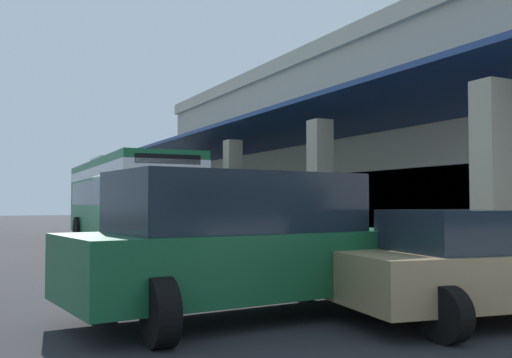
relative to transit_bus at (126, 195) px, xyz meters
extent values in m
plane|color=#262628|center=(1.62, 6.69, -1.85)|extent=(120.00, 120.00, 0.00)
cube|color=#9E998E|center=(1.85, 3.00, -1.79)|extent=(35.58, 0.50, 0.12)
cube|color=#B2A88E|center=(1.85, 12.70, 1.68)|extent=(29.65, 12.56, 7.07)
cube|color=#C0B59A|center=(1.85, 12.70, 5.52)|extent=(29.95, 12.86, 0.60)
cube|color=#B2A88E|center=(-10.01, 3.50, 0.09)|extent=(0.55, 0.55, 3.89)
cube|color=#B2A88E|center=(-4.08, 3.50, 0.09)|extent=(0.55, 0.55, 3.89)
cube|color=#B2A88E|center=(1.85, 3.50, 0.09)|extent=(0.55, 0.55, 3.89)
cube|color=#B2A88E|center=(7.78, 3.50, 0.09)|extent=(0.55, 0.55, 3.89)
cube|color=#B2A88E|center=(13.71, 3.50, 0.09)|extent=(0.55, 0.55, 3.89)
cube|color=navy|center=(1.85, 4.83, 2.38)|extent=(29.65, 3.16, 0.82)
cube|color=#19232D|center=(1.85, 6.47, -0.45)|extent=(24.91, 0.08, 2.40)
cube|color=#196638|center=(0.05, 0.00, -0.13)|extent=(11.08, 2.91, 2.75)
cube|color=white|center=(0.05, 0.00, 0.80)|extent=(11.10, 2.93, 0.36)
cube|color=#19232D|center=(-0.25, 0.01, 0.10)|extent=(9.32, 2.89, 0.90)
cube|color=#19232D|center=(5.52, -0.18, 0.00)|extent=(0.13, 2.24, 1.20)
cube|color=black|center=(5.53, -0.18, 0.97)|extent=(0.12, 1.94, 0.28)
cube|color=black|center=(5.65, -0.19, -1.40)|extent=(0.28, 2.45, 0.24)
cube|color=silver|center=(5.60, 0.71, -1.10)|extent=(0.07, 0.24, 0.16)
cube|color=silver|center=(5.54, -1.08, -1.10)|extent=(0.07, 0.24, 0.16)
cube|color=silver|center=(-1.45, 0.05, 1.37)|extent=(2.46, 1.86, 0.24)
cylinder|color=black|center=(3.72, 1.15, -1.35)|extent=(1.00, 0.30, 1.00)
cylinder|color=black|center=(3.64, -1.40, -1.35)|extent=(1.00, 0.30, 1.00)
cylinder|color=black|center=(-2.98, 1.37, -1.35)|extent=(1.00, 0.30, 1.00)
cylinder|color=black|center=(-3.07, -1.17, -1.35)|extent=(1.00, 0.30, 1.00)
cube|color=#9E845B|center=(16.01, 1.03, -1.25)|extent=(2.41, 4.61, 0.66)
cube|color=#19232D|center=(15.98, 0.84, -0.65)|extent=(1.92, 2.66, 0.54)
cylinder|color=black|center=(14.90, -0.32, -1.53)|extent=(0.64, 0.22, 0.64)
cylinder|color=black|center=(16.69, -0.58, -1.53)|extent=(0.64, 0.22, 0.64)
cube|color=#195933|center=(14.30, -1.95, -1.10)|extent=(2.42, 4.97, 0.84)
cube|color=#19232D|center=(14.31, -2.05, -0.28)|extent=(2.04, 3.42, 0.80)
cylinder|color=black|center=(13.17, -0.43, -1.47)|extent=(0.76, 0.26, 0.76)
cylinder|color=black|center=(15.11, -0.23, -1.47)|extent=(0.76, 0.26, 0.76)
cylinder|color=black|center=(13.50, -3.68, -1.47)|extent=(0.76, 0.26, 0.76)
cylinder|color=black|center=(15.44, -3.48, -1.47)|extent=(0.76, 0.26, 0.76)
cylinder|color=#38383D|center=(8.09, -0.95, -1.43)|extent=(0.16, 0.16, 0.84)
cylinder|color=#38383D|center=(8.04, -0.62, -1.43)|extent=(0.16, 0.16, 0.84)
cube|color=silver|center=(8.07, -0.79, -0.70)|extent=(0.54, 0.40, 0.63)
sphere|color=beige|center=(8.07, -0.79, -0.27)|extent=(0.23, 0.23, 0.23)
cylinder|color=silver|center=(8.32, -0.95, -0.67)|extent=(0.09, 0.09, 0.57)
cylinder|color=silver|center=(7.82, -0.62, -0.67)|extent=(0.09, 0.09, 0.57)
cube|color=#4C4742|center=(5.92, 4.27, -1.56)|extent=(0.80, 0.80, 0.58)
cylinder|color=#332319|center=(5.92, 4.27, -1.26)|extent=(0.68, 0.68, 0.02)
cylinder|color=brown|center=(5.92, 4.27, -0.53)|extent=(0.16, 0.16, 1.49)
ellipsoid|color=#1E6028|center=(6.46, 4.34, 0.43)|extent=(1.10, 0.34, 0.16)
ellipsoid|color=#1E6028|center=(6.06, 4.75, 0.30)|extent=(0.49, 1.02, 0.14)
ellipsoid|color=#1E6028|center=(5.47, 4.53, 0.40)|extent=(1.00, 0.69, 0.17)
ellipsoid|color=#1E6028|center=(5.47, 4.02, 0.42)|extent=(1.00, 0.70, 0.14)
ellipsoid|color=#1E6028|center=(6.15, 3.81, 0.46)|extent=(0.65, 1.02, 0.15)
camera|label=1|loc=(21.63, -5.41, -0.30)|focal=41.27mm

